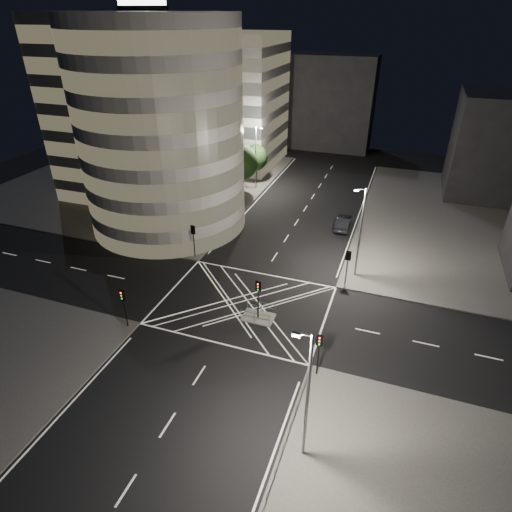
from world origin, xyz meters
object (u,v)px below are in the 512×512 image
at_px(traffic_signal_fr, 348,262).
at_px(traffic_signal_nr, 319,347).
at_px(street_lamp_right_far, 360,230).
at_px(central_island, 258,317).
at_px(traffic_signal_nl, 123,301).
at_px(traffic_signal_island, 258,293).
at_px(street_lamp_right_near, 307,394).
at_px(street_lamp_left_far, 256,156).
at_px(sedan, 343,223).
at_px(traffic_signal_fl, 193,235).
at_px(street_lamp_left_near, 207,197).

bearing_deg(traffic_signal_fr, traffic_signal_nr, -90.00).
bearing_deg(street_lamp_right_far, central_island, -125.30).
height_order(central_island, traffic_signal_fr, traffic_signal_fr).
relative_size(traffic_signal_nl, traffic_signal_island, 1.00).
xyz_separation_m(traffic_signal_island, street_lamp_right_near, (7.44, -12.50, 2.63)).
bearing_deg(street_lamp_left_far, sedan, -31.63).
xyz_separation_m(traffic_signal_island, street_lamp_left_far, (-11.44, 31.50, 2.63)).
bearing_deg(sedan, street_lamp_right_far, 103.51).
xyz_separation_m(street_lamp_right_far, sedan, (-3.20, 11.35, -4.72)).
height_order(traffic_signal_fr, traffic_signal_island, same).
bearing_deg(traffic_signal_island, traffic_signal_fr, 50.67).
relative_size(traffic_signal_island, street_lamp_left_far, 0.40).
relative_size(traffic_signal_fl, traffic_signal_nl, 1.00).
bearing_deg(street_lamp_right_far, traffic_signal_fl, -173.12).
height_order(street_lamp_left_far, street_lamp_right_far, same).
bearing_deg(traffic_signal_fr, traffic_signal_fl, 180.00).
xyz_separation_m(street_lamp_left_near, street_lamp_left_far, (0.00, 18.00, 0.00)).
bearing_deg(street_lamp_right_far, street_lamp_left_far, 131.94).
distance_m(traffic_signal_nr, street_lamp_left_near, 26.32).
relative_size(traffic_signal_fr, street_lamp_right_near, 0.40).
bearing_deg(traffic_signal_fr, traffic_signal_nl, -142.31).
bearing_deg(traffic_signal_fl, street_lamp_right_far, 6.88).
bearing_deg(street_lamp_left_far, street_lamp_right_near, -66.79).
bearing_deg(central_island, sedan, 79.03).
bearing_deg(traffic_signal_fr, street_lamp_right_far, 73.89).
xyz_separation_m(traffic_signal_fl, street_lamp_left_far, (-0.64, 23.20, 2.63)).
relative_size(street_lamp_left_far, street_lamp_right_near, 1.00).
bearing_deg(traffic_signal_island, central_island, 0.00).
relative_size(traffic_signal_nr, sedan, 0.80).
distance_m(street_lamp_left_near, sedan, 18.37).
relative_size(central_island, street_lamp_left_far, 0.30).
distance_m(traffic_signal_fl, traffic_signal_island, 13.62).
bearing_deg(street_lamp_right_far, street_lamp_right_near, -90.00).
relative_size(traffic_signal_fl, street_lamp_right_far, 0.40).
distance_m(traffic_signal_fl, street_lamp_left_near, 5.86).
distance_m(traffic_signal_fl, street_lamp_right_far, 18.55).
bearing_deg(traffic_signal_nr, street_lamp_right_near, -84.96).
relative_size(traffic_signal_fl, street_lamp_right_near, 0.40).
height_order(traffic_signal_fl, street_lamp_left_far, street_lamp_left_far).
bearing_deg(street_lamp_right_near, street_lamp_left_far, 113.21).
height_order(central_island, street_lamp_left_far, street_lamp_left_far).
xyz_separation_m(central_island, traffic_signal_island, (0.00, 0.00, 2.84)).
bearing_deg(street_lamp_left_near, central_island, -49.73).
bearing_deg(central_island, street_lamp_left_near, 130.27).
bearing_deg(sedan, street_lamp_left_far, -33.87).
bearing_deg(traffic_signal_nl, traffic_signal_fl, 90.00).
bearing_deg(sedan, traffic_signal_fl, 39.78).
distance_m(traffic_signal_nl, street_lamp_left_far, 36.90).
height_order(street_lamp_left_near, street_lamp_right_near, same).
bearing_deg(central_island, traffic_signal_fr, 50.67).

